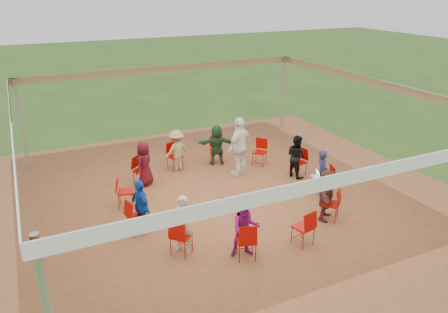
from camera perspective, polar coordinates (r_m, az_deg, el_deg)
name	(u,v)px	position (r m, az deg, el deg)	size (l,w,h in m)	color
ground	(228,200)	(12.48, 0.54, -5.71)	(80.00, 80.00, 0.00)	#294A17
dirt_patch	(228,200)	(12.48, 0.54, -5.68)	(13.00, 13.00, 0.00)	brown
tent	(228,120)	(11.59, 0.58, 4.77)	(10.33, 10.33, 3.00)	#B2B2B7
chair_0	(325,180)	(12.96, 13.10, -3.03)	(0.42, 0.44, 0.90)	#A20600
chair_1	(298,162)	(14.07, 9.69, -0.75)	(0.42, 0.44, 0.90)	#A20600
chair_2	(260,152)	(14.75, 4.67, 0.56)	(0.42, 0.44, 0.90)	#A20600
chair_3	(216,150)	(14.88, -0.99, 0.83)	(0.42, 0.44, 0.90)	#A20600
chair_4	(175,156)	(14.44, -6.42, 0.02)	(0.42, 0.44, 0.90)	#A20600
chair_5	(142,170)	(13.50, -10.71, -1.80)	(0.42, 0.44, 0.90)	#A20600
chair_6	(125,192)	(12.25, -12.77, -4.50)	(0.42, 0.44, 0.90)	#A20600
chair_7	(137,216)	(10.95, -11.33, -7.67)	(0.42, 0.44, 0.90)	#A20600
chair_8	(181,236)	(10.02, -5.62, -10.29)	(0.42, 0.44, 0.90)	#A20600
chair_9	(246,241)	(9.83, 2.92, -10.91)	(0.42, 0.44, 0.90)	#A20600
chair_10	(303,227)	(10.46, 10.32, -9.09)	(0.42, 0.44, 0.90)	#A20600
chair_11	(330,204)	(11.64, 13.71, -6.03)	(0.42, 0.44, 0.90)	#A20600
person_seated_0	(322,173)	(12.82, 12.69, -2.08)	(0.50, 0.33, 1.37)	#1C2045
person_seated_1	(296,156)	(13.90, 9.41, 0.06)	(0.67, 0.38, 1.37)	black
person_seated_2	(217,145)	(14.68, -0.94, 1.54)	(1.27, 0.48, 1.37)	#204528
person_seated_3	(177,150)	(14.25, -6.21, 0.79)	(0.89, 0.44, 1.37)	#97865A
person_seated_4	(144,164)	(13.35, -10.35, -0.93)	(0.67, 0.38, 1.37)	#420A13
person_seated_5	(140,206)	(10.88, -10.86, -6.38)	(0.80, 0.41, 1.37)	#1347B3
person_seated_6	(183,224)	(9.99, -5.35, -8.78)	(0.50, 0.33, 1.37)	#A9A796
person_seated_7	(245,228)	(9.80, 2.82, -9.35)	(0.67, 0.38, 1.37)	#98167B
person_seated_8	(326,195)	(11.55, 13.22, -4.87)	(1.27, 0.48, 1.37)	#562A24
standing_person	(240,147)	(13.75, 2.08, 1.31)	(1.12, 0.57, 1.91)	white
cable_coil	(225,201)	(12.38, 0.13, -5.82)	(0.40, 0.40, 0.03)	black
laptop	(316,175)	(12.79, 11.96, -2.33)	(0.31, 0.35, 0.20)	#B7B7BC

